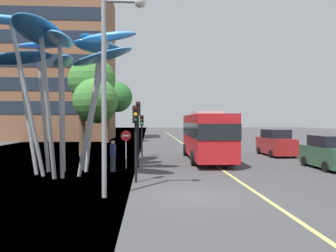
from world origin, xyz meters
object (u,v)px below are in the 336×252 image
object	(u,v)px
traffic_light_island_mid	(142,127)
no_entry_sign	(126,143)
red_bus	(206,134)
pedestrian	(113,156)
car_parked_far	(276,143)
leaf_sculpture	(64,53)
car_parked_mid	(329,153)
traffic_light_kerb_far	(138,120)
street_lamp	(114,69)
traffic_light_kerb_near	(136,127)

from	to	relation	value
traffic_light_island_mid	no_entry_sign	world-z (taller)	traffic_light_island_mid
red_bus	pedestrian	distance (m)	7.87
car_parked_far	no_entry_sign	size ratio (longest dim) A/B	1.98
leaf_sculpture	no_entry_sign	xyz separation A→B (m)	(3.07, 2.00, -4.86)
red_bus	car_parked_far	bearing A→B (deg)	23.90
car_parked_far	no_entry_sign	xyz separation A→B (m)	(-11.63, -6.40, 0.51)
red_bus	traffic_light_island_mid	bearing A→B (deg)	152.09
red_bus	car_parked_mid	size ratio (longest dim) A/B	2.55
traffic_light_kerb_far	street_lamp	xyz separation A→B (m)	(-0.65, -7.41, 1.91)
traffic_light_kerb_far	car_parked_far	distance (m)	12.73
traffic_light_island_mid	no_entry_sign	xyz separation A→B (m)	(-0.81, -6.12, -0.86)
traffic_light_kerb_near	car_parked_mid	bearing A→B (deg)	18.00
traffic_light_kerb_far	red_bus	bearing A→B (deg)	36.62
traffic_light_kerb_far	traffic_light_kerb_near	bearing A→B (deg)	-89.57
traffic_light_kerb_near	traffic_light_island_mid	bearing A→B (deg)	89.64
leaf_sculpture	car_parked_far	xyz separation A→B (m)	(14.70, 8.40, -5.36)
leaf_sculpture	car_parked_far	size ratio (longest dim) A/B	2.31
street_lamp	traffic_light_kerb_near	bearing A→B (deg)	76.09
leaf_sculpture	traffic_light_island_mid	xyz separation A→B (m)	(3.88, 8.12, -4.00)
traffic_light_kerb_far	no_entry_sign	world-z (taller)	traffic_light_kerb_far
car_parked_mid	traffic_light_kerb_near	bearing A→B (deg)	-162.00
traffic_light_kerb_near	car_parked_far	distance (m)	15.48
traffic_light_island_mid	no_entry_sign	size ratio (longest dim) A/B	1.45
red_bus	traffic_light_island_mid	world-z (taller)	red_bus
red_bus	leaf_sculpture	distance (m)	11.16
leaf_sculpture	traffic_light_island_mid	size ratio (longest dim) A/B	3.17
leaf_sculpture	street_lamp	bearing A→B (deg)	-59.33
red_bus	leaf_sculpture	xyz separation A→B (m)	(-8.52, -5.66, 4.46)
traffic_light_island_mid	pedestrian	xyz separation A→B (m)	(-1.46, -7.32, -1.50)
red_bus	leaf_sculpture	bearing A→B (deg)	-146.41
leaf_sculpture	car_parked_mid	bearing A→B (deg)	4.36
car_parked_mid	car_parked_far	distance (m)	7.26
traffic_light_kerb_near	pedestrian	distance (m)	3.95
pedestrian	no_entry_sign	size ratio (longest dim) A/B	0.77
traffic_light_kerb_far	street_lamp	world-z (taller)	street_lamp
car_parked_mid	street_lamp	distance (m)	14.03
traffic_light_kerb_near	red_bus	bearing A→B (deg)	59.99
traffic_light_kerb_far	traffic_light_island_mid	size ratio (longest dim) A/B	1.22
car_parked_far	pedestrian	world-z (taller)	car_parked_far
pedestrian	no_entry_sign	xyz separation A→B (m)	(0.65, 1.20, 0.63)
traffic_light_kerb_far	car_parked_far	world-z (taller)	traffic_light_kerb_far
leaf_sculpture	no_entry_sign	world-z (taller)	leaf_sculpture
car_parked_far	traffic_light_island_mid	bearing A→B (deg)	-178.52
no_entry_sign	car_parked_mid	bearing A→B (deg)	-4.13
traffic_light_kerb_far	car_parked_far	size ratio (longest dim) A/B	0.89
red_bus	traffic_light_kerb_far	bearing A→B (deg)	-143.38
leaf_sculpture	car_parked_far	distance (m)	17.76
traffic_light_island_mid	street_lamp	world-z (taller)	street_lamp
car_parked_mid	street_lamp	size ratio (longest dim) A/B	0.53
leaf_sculpture	car_parked_mid	world-z (taller)	leaf_sculpture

